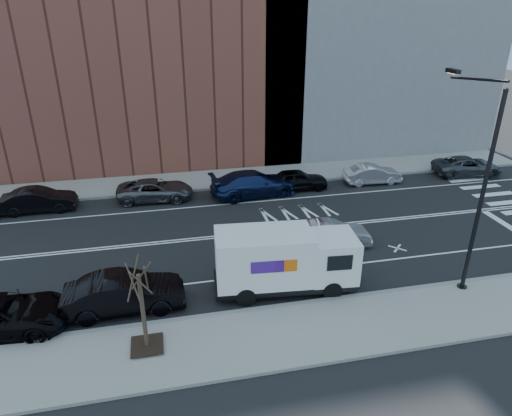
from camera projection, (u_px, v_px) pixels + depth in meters
name	position (u px, v px, depth m)	size (l,w,h in m)	color
ground	(273.00, 231.00, 26.03)	(120.00, 120.00, 0.00)	black
sidewalk_near	(327.00, 329.00, 18.17)	(44.00, 3.60, 0.15)	gray
sidewalk_far	(244.00, 177.00, 33.82)	(44.00, 3.60, 0.15)	gray
curb_near	(312.00, 302.00, 19.77)	(44.00, 0.25, 0.17)	gray
curb_far	(249.00, 186.00, 32.21)	(44.00, 0.25, 0.17)	gray
road_markings	(273.00, 231.00, 26.03)	(40.00, 8.60, 0.01)	white
bldg_brick	(119.00, 15.00, 33.78)	(26.00, 10.00, 22.00)	brown
streetlight	(477.00, 182.00, 19.12)	(0.44, 4.02, 9.34)	black
street_tree	(144.00, 319.00, 16.61)	(1.20, 1.20, 3.75)	black
fedex_van	(284.00, 260.00, 20.24)	(6.54, 2.73, 2.91)	black
far_parked_b	(39.00, 200.00, 28.26)	(1.55, 4.45, 1.47)	black
far_parked_c	(155.00, 190.00, 29.89)	(2.25, 4.89, 1.36)	#53555C
far_parked_d	(253.00, 184.00, 30.51)	(2.35, 5.77, 1.67)	#16234D
far_parked_e	(297.00, 180.00, 31.52)	(1.68, 4.19, 1.43)	black
far_parked_f	(372.00, 174.00, 32.62)	(1.42, 4.09, 1.35)	silver
far_parked_g	(467.00, 166.00, 34.17)	(2.30, 4.98, 1.38)	#424548
driving_sedan	(331.00, 234.00, 24.23)	(1.45, 4.16, 1.37)	#B9B8BD
near_parked_rear_a	(125.00, 293.00, 19.13)	(1.73, 4.97, 1.64)	black
near_parked_rear_b	(2.00, 315.00, 17.96)	(2.42, 5.25, 1.46)	black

